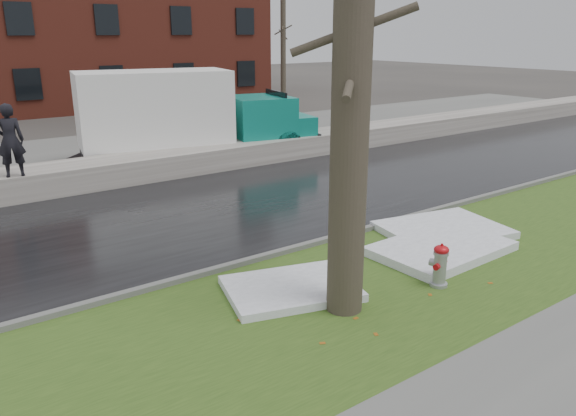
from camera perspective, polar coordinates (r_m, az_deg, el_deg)
ground at (r=11.11m, az=4.78°, el=-5.78°), size 120.00×120.00×0.00m
verge at (r=10.27m, az=9.38°, el=-7.85°), size 60.00×4.50×0.04m
road at (r=14.58m, az=-6.83°, el=-0.06°), size 60.00×7.00×0.03m
parking_lot at (r=22.17m, az=-17.80°, el=5.29°), size 60.00×9.00×0.03m
curb at (r=11.79m, az=1.61°, el=-3.94°), size 60.00×0.15×0.14m
snowbank at (r=18.15m, az=-13.46°, el=4.25°), size 60.00×1.60×0.75m
brick_building at (r=38.67m, az=-24.20°, el=16.94°), size 26.00×12.00×10.00m
bg_tree_right at (r=39.00m, az=-0.49°, el=15.93°), size 1.40×1.62×6.50m
fire_hydrant at (r=10.30m, az=15.18°, el=-5.46°), size 0.40×0.37×0.80m
tree at (r=8.36m, az=6.47°, el=12.72°), size 1.41×1.56×7.26m
box_truck at (r=19.84m, az=-10.48°, el=9.35°), size 9.58×3.77×3.16m
worker at (r=16.21m, az=-26.41°, el=6.17°), size 0.75×0.54×1.91m
snow_patch_near at (r=13.10m, az=15.46°, el=-2.14°), size 2.95×2.49×0.16m
snow_patch_far at (r=9.85m, az=0.27°, el=-8.18°), size 2.56×2.15×0.14m
snow_patch_side at (r=11.95m, az=15.27°, el=-3.97°), size 2.85×1.87×0.18m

